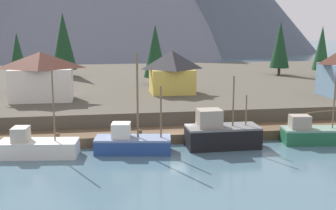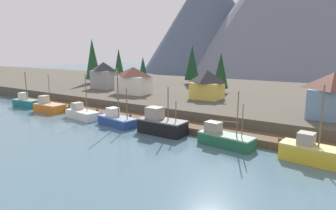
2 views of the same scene
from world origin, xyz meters
name	(u,v)px [view 2 (image 2 of 2)]	position (x,y,z in m)	size (l,w,h in m)	color
ground_plane	(205,109)	(0.00, 20.00, -0.50)	(400.00, 400.00, 1.00)	#476675
dock	(156,122)	(0.00, 1.99, 0.50)	(80.00, 4.00, 1.60)	brown
shoreline_bank	(226,95)	(0.00, 32.00, 1.25)	(400.00, 56.00, 2.50)	#4C473D
mountain_west_peak	(209,17)	(-52.36, 128.31, 32.41)	(80.71, 80.71, 64.81)	#4C566B
mountain_central_peak	(287,3)	(-8.42, 131.43, 37.20)	(107.43, 107.43, 74.39)	slate
fishing_boat_teal	(26,102)	(-32.50, -1.61, 1.04)	(6.45, 2.97, 7.68)	#196B70
fishing_boat_orange	(49,107)	(-23.78, -1.83, 1.01)	(6.44, 3.34, 7.57)	#CC6B1E
fishing_boat_white	(82,114)	(-13.70, -1.90, 0.89)	(7.38, 3.56, 8.09)	silver
fishing_boat_blue	(117,120)	(-5.03, -2.01, 0.96)	(7.43, 3.76, 9.41)	navy
fishing_boat_black	(161,125)	(3.74, -1.73, 1.35)	(7.11, 3.14, 7.05)	black
fishing_boat_green	(224,138)	(13.69, -1.80, 0.99)	(7.36, 3.38, 7.28)	#1E5B3D
fishing_boat_yellow	(311,152)	(23.69, -1.70, 1.15)	(6.54, 3.15, 8.60)	gold
house_grey	(104,75)	(-27.04, 16.45, 5.98)	(6.59, 4.24, 6.82)	gray
house_white	(133,80)	(-14.83, 13.76, 5.58)	(7.85, 4.76, 6.04)	silver
house_blue	(332,95)	(24.34, 10.91, 5.89)	(6.17, 5.63, 6.62)	#6689A8
house_yellow	(207,84)	(2.06, 16.67, 5.48)	(6.07, 4.91, 5.81)	gold
conifer_near_right	(120,66)	(-41.52, 37.52, 7.18)	(2.49, 2.49, 7.77)	#4C3823
conifer_mid_left	(221,71)	(0.97, 25.71, 7.68)	(3.60, 3.60, 9.23)	#4C3823
conifer_mid_right	(143,70)	(-18.91, 22.29, 7.34)	(2.82, 2.82, 8.19)	#4C3823
conifer_back_left	(119,63)	(-37.11, 32.61, 8.31)	(3.38, 3.38, 10.40)	#4C3823
conifer_back_right	(192,63)	(-13.65, 38.59, 8.71)	(4.36, 4.36, 11.21)	#4C3823
conifer_far_right	(93,59)	(-39.13, 23.58, 9.75)	(4.44, 4.44, 13.21)	#4C3823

